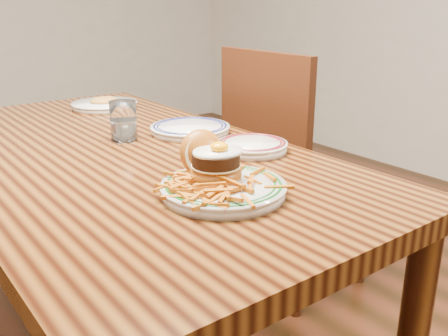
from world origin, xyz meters
TOP-DOWN VIEW (x-y plane):
  - table at (0.00, 0.00)m, footprint 0.85×1.60m
  - chair_right at (0.76, 0.09)m, footprint 0.46×0.46m
  - main_plate at (0.03, -0.44)m, footprint 0.27×0.28m
  - side_plate at (0.29, -0.25)m, footprint 0.19×0.20m
  - rear_plate at (0.26, 0.02)m, footprint 0.25×0.25m
  - water_glass at (0.07, 0.07)m, footprint 0.08×0.08m
  - far_plate at (0.21, 0.53)m, footprint 0.25×0.25m

SIDE VIEW (x-z plane):
  - chair_right at x=0.76m, z-range 0.03..1.01m
  - table at x=0.00m, z-range 0.29..1.04m
  - far_plate at x=0.21m, z-range 0.74..0.79m
  - rear_plate at x=0.26m, z-range 0.75..0.78m
  - side_plate at x=0.29m, z-range 0.75..0.78m
  - main_plate at x=0.03m, z-range 0.72..0.85m
  - water_glass at x=0.07m, z-range 0.74..0.86m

